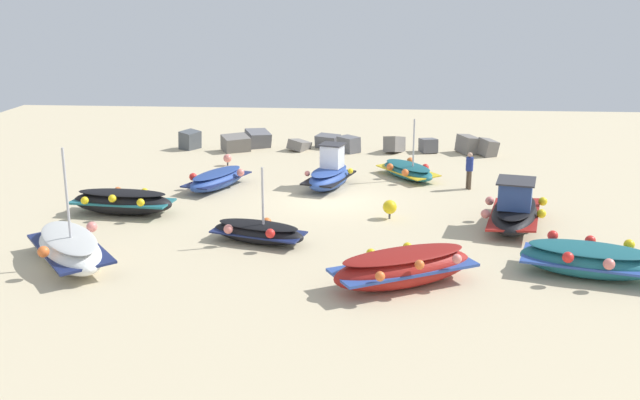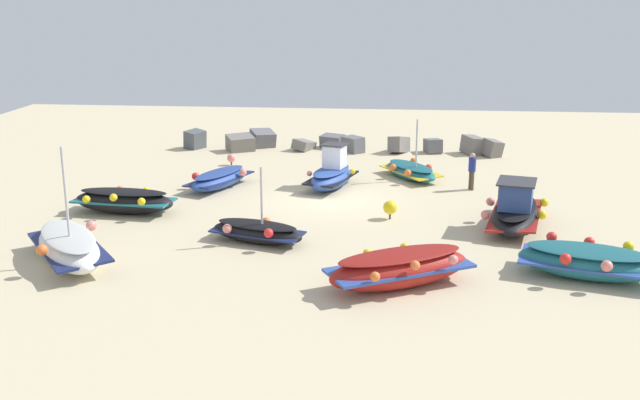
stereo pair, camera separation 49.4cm
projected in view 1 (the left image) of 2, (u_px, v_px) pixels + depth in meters
name	position (u px, v px, depth m)	size (l,w,h in m)	color
ground_plane	(330.00, 200.00, 31.14)	(50.53, 50.53, 0.00)	beige
fishing_boat_0	(258.00, 232.00, 25.76)	(3.59, 2.12, 2.73)	black
fishing_boat_1	(515.00, 210.00, 27.50)	(2.75, 4.84, 1.91)	black
fishing_boat_2	(217.00, 179.00, 32.92)	(2.67, 3.94, 0.85)	#2D4C9E
fishing_boat_3	(404.00, 267.00, 21.91)	(4.68, 3.50, 1.10)	maroon
fishing_boat_4	(70.00, 248.00, 23.67)	(4.05, 4.60, 3.88)	white
fishing_boat_5	(122.00, 201.00, 29.06)	(4.16, 2.15, 1.03)	black
fishing_boat_6	(408.00, 170.00, 34.75)	(3.03, 3.68, 2.87)	#1E6670
fishing_boat_7	(329.00, 175.00, 32.95)	(2.34, 3.62, 1.93)	#2D4C9E
fishing_boat_8	(588.00, 260.00, 22.73)	(4.39, 2.82, 1.04)	#1E6670
person_walking	(469.00, 168.00, 32.63)	(0.32, 0.32, 1.65)	brown
breakwater_rocks	(328.00, 143.00, 40.73)	(17.40, 3.01, 1.22)	#4C5156
mooring_buoy_0	(227.00, 158.00, 37.22)	(0.42, 0.42, 0.58)	#3F3F42
mooring_buoy_1	(390.00, 207.00, 28.47)	(0.54, 0.54, 0.73)	#3F3F42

